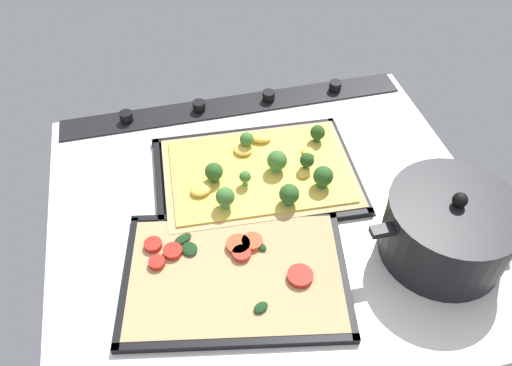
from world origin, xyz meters
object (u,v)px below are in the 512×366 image
Objects in this scene: baking_tray_back at (235,276)px; veggie_pizza_back at (234,272)px; cooking_pot at (448,229)px; baking_tray_front at (256,176)px; broccoli_pizza at (260,172)px.

baking_tray_back is 1.07× the size of veggie_pizza_back.
baking_tray_front is at bearing -42.59° from cooking_pot.
veggie_pizza_back is 35.82cm from cooking_pot.
baking_tray_front is 36.48cm from cooking_pot.
baking_tray_back is (9.32, 21.12, -1.52)cm from broccoli_pizza.
cooking_pot reaches higher than veggie_pizza_back.
baking_tray_back is at bearing 100.04° from veggie_pizza_back.
cooking_pot is at bearing 175.48° from baking_tray_back.
baking_tray_front is 1.06× the size of veggie_pizza_back.
broccoli_pizza is at bearing -113.81° from baking_tray_back.
broccoli_pizza is 22.72cm from veggie_pizza_back.
veggie_pizza_back is (8.80, 21.16, 0.70)cm from baking_tray_front.
veggie_pizza_back is (9.40, 20.67, -0.82)cm from broccoli_pizza.
veggie_pizza_back is (0.08, -0.45, 0.70)cm from baking_tray_back.
veggie_pizza_back is at bearing -5.23° from cooking_pot.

